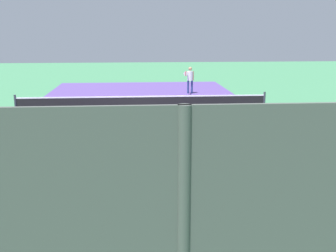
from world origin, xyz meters
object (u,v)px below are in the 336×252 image
at_px(net, 143,107).
at_px(player_near, 216,166).
at_px(tennis_ball_by_baseline, 132,228).
at_px(tennis_ball_mid_court, 56,168).
at_px(player_far, 190,77).

relative_size(net, player_near, 5.89).
distance_m(net, tennis_ball_by_baseline, 9.73).
distance_m(tennis_ball_mid_court, tennis_ball_by_baseline, 4.14).
xyz_separation_m(player_far, tennis_ball_by_baseline, (-3.21, -16.51, -0.90)).
xyz_separation_m(player_near, tennis_ball_mid_court, (-3.64, 3.26, -1.05)).
xyz_separation_m(player_far, tennis_ball_mid_court, (-5.24, -12.91, -0.90)).
bearing_deg(tennis_ball_mid_court, tennis_ball_by_baseline, -60.60).
height_order(net, player_near, player_near).
bearing_deg(net, tennis_ball_by_baseline, -92.25).
bearing_deg(player_far, tennis_ball_by_baseline, -100.99).
relative_size(net, tennis_ball_mid_court, 154.90).
xyz_separation_m(net, tennis_ball_by_baseline, (-0.38, -9.71, -0.46)).
height_order(net, tennis_ball_mid_court, net).
distance_m(player_near, tennis_ball_mid_court, 5.00).
bearing_deg(tennis_ball_by_baseline, tennis_ball_mid_court, 119.40).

